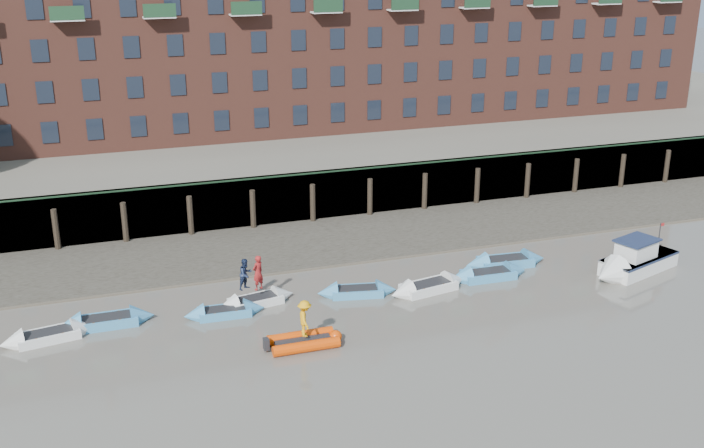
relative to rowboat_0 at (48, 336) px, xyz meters
name	(u,v)px	position (x,y,z in m)	size (l,w,h in m)	color
ground	(411,390)	(14.44, -9.63, -0.22)	(220.00, 220.00, 0.00)	#5F5A51
foreshore	(299,245)	(14.44, 8.37, -0.22)	(110.00, 8.00, 0.50)	#3D382F
mud_band	(314,265)	(14.44, 4.97, -0.22)	(110.00, 1.60, 0.10)	#4C4336
river_wall	(281,199)	(14.44, 12.75, 1.37)	(110.00, 1.23, 3.30)	#2D2A26
bank_terrace	(240,150)	(14.44, 26.37, 1.38)	(110.00, 28.00, 3.20)	#5E594D
apartment_terrace	(230,5)	(14.44, 27.37, 12.60)	(80.60, 15.56, 20.98)	brown
rowboat_0	(48,336)	(0.00, 0.00, 0.00)	(4.52, 2.01, 1.27)	silver
rowboat_1	(107,321)	(2.68, 0.71, 0.01)	(4.59, 1.33, 1.33)	teal
rowboat_2	(225,312)	(8.33, -0.06, -0.02)	(4.08, 1.35, 1.17)	teal
rowboat_3	(256,301)	(10.09, 0.71, -0.01)	(4.35, 1.97, 1.22)	silver
rowboat_4	(357,291)	(15.41, 0.16, -0.01)	(4.37, 2.02, 1.22)	teal
rowboat_5	(428,287)	(19.21, -0.55, 0.01)	(4.82, 2.19, 1.35)	silver
rowboat_6	(488,275)	(23.03, -0.06, 0.01)	(4.61, 1.46, 1.33)	teal
rowboat_7	(505,262)	(24.84, 1.29, 0.02)	(4.91, 1.77, 1.40)	teal
rib_tender	(306,341)	(11.34, -4.44, 0.04)	(3.44, 1.63, 0.60)	#D73D04
motor_launch	(628,264)	(30.70, -2.04, 0.41)	(6.37, 3.83, 2.50)	silver
person_rower_a	(258,273)	(10.27, 0.75, 1.52)	(0.68, 0.44, 1.85)	maroon
person_rower_b	(246,274)	(9.68, 1.01, 1.42)	(0.80, 0.63, 1.65)	#19233F
person_rib_crew	(305,318)	(11.28, -4.47, 1.21)	(1.13, 0.65, 1.75)	orange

